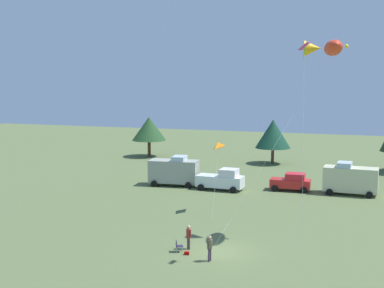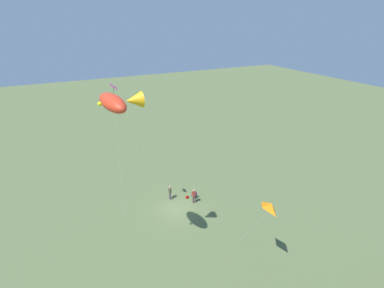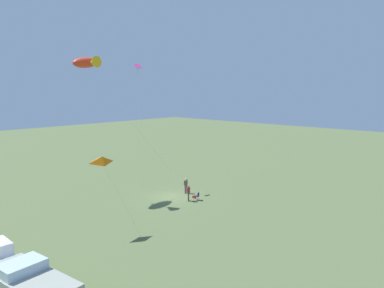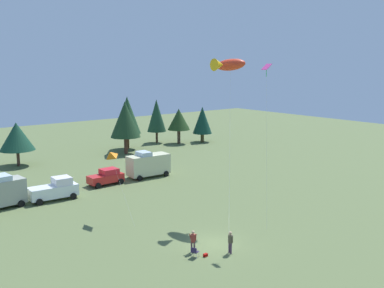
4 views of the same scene
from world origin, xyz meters
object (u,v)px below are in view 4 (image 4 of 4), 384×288
Objects in this scene: person_kite_flyer at (230,241)px; truck_white_pickup at (55,190)px; van_camper_beige at (148,164)px; person_spectator at (193,240)px; kite_delta_orange at (110,155)px; backpack_on_grass at (205,255)px; folding_chair at (194,251)px; kite_large_fish at (228,65)px; car_red_sedan at (106,177)px; kite_diamond_rainbow at (267,76)px.

person_kite_flyer is 0.34× the size of truck_white_pickup.
person_kite_flyer is 0.32× the size of van_camper_beige.
person_spectator is 0.32× the size of van_camper_beige.
van_camper_beige is at bearing 23.74° from person_spectator.
backpack_on_grass is at bearing -83.98° from kite_delta_orange.
van_camper_beige is (13.16, 2.10, 0.54)m from truck_white_pickup.
folding_chair is 0.93m from backpack_on_grass.
person_kite_flyer is 25.11m from van_camper_beige.
backpack_on_grass is at bearing -140.54° from kite_large_fish.
kite_delta_orange is (-1.02, 10.99, 5.01)m from person_spectator.
person_spectator is at bearing -102.30° from car_red_sedan.
truck_white_pickup reaches higher than car_red_sedan.
kite_delta_orange is (-9.74, 5.20, -8.15)m from kite_large_fish.
kite_diamond_rainbow reaches higher than kite_delta_orange.
backpack_on_grass is at bearing -78.43° from truck_white_pickup.
kite_diamond_rainbow is 2.22× the size of kite_delta_orange.
person_kite_flyer is at bearing -21.20° from backpack_on_grass.
van_camper_beige is at bearing 85.06° from kite_large_fish.
kite_large_fish reaches higher than backpack_on_grass.
folding_chair is 23.10m from car_red_sedan.
truck_white_pickup is 7.44m from car_red_sedan.
folding_chair is 15.22m from kite_diamond_rainbow.
kite_large_fish is 13.72m from kite_delta_orange.
person_kite_flyer is 1.00× the size of person_spectator.
person_kite_flyer is 0.12× the size of kite_large_fish.
van_camper_beige reaches higher than folding_chair.
car_red_sedan is 0.29× the size of kite_large_fish.
person_kite_flyer is 2.84m from person_spectator.
car_red_sedan is 0.77× the size of van_camper_beige.
car_red_sedan is 0.30× the size of kite_diamond_rainbow.
person_spectator is at bearing 35.10° from folding_chair.
kite_large_fish is at bearing -7.91° from person_spectator.
van_camper_beige reaches higher than car_red_sedan.
kite_delta_orange reaches higher than truck_white_pickup.
kite_delta_orange reaches higher than car_red_sedan.
car_red_sedan is (7.17, 2.01, -0.15)m from truck_white_pickup.
person_kite_flyer is 14.17m from kite_delta_orange.
car_red_sedan is at bearing 99.35° from kite_diamond_rainbow.
kite_large_fish reaches higher than person_spectator.
car_red_sedan is (4.12, 21.81, -0.07)m from person_spectator.
car_red_sedan is at bearing 37.85° from person_spectator.
car_red_sedan is at bearing 80.48° from backpack_on_grass.
kite_large_fish is at bearing 12.55° from folding_chair.
van_camper_beige is 16.20m from kite_delta_orange.
person_spectator is 16.81m from kite_large_fish.
van_camper_beige is 0.38× the size of kite_diamond_rainbow.
backpack_on_grass is 15.17m from kite_diamond_rainbow.
person_kite_flyer is at bearing -161.37° from kite_diamond_rainbow.
person_spectator is 0.12× the size of kite_large_fish.
kite_diamond_rainbow reaches higher than person_spectator.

